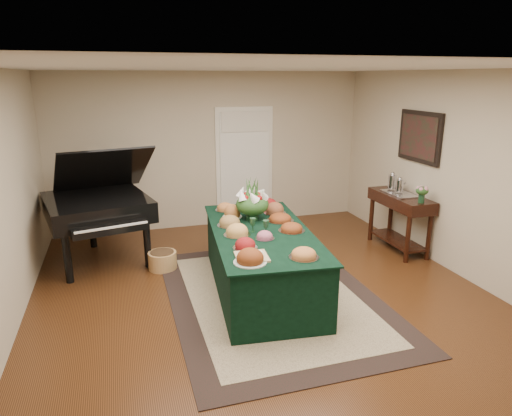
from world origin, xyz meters
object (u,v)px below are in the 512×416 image
object	(u,v)px
floral_centerpiece	(252,200)
grand_piano	(98,206)
buffet_table	(261,260)
mahogany_sideboard	(400,208)

from	to	relation	value
floral_centerpiece	grand_piano	size ratio (longest dim) A/B	0.24
buffet_table	grand_piano	world-z (taller)	grand_piano
buffet_table	mahogany_sideboard	bearing A→B (deg)	16.26
grand_piano	buffet_table	bearing A→B (deg)	-39.49
floral_centerpiece	mahogany_sideboard	bearing A→B (deg)	5.99
floral_centerpiece	grand_piano	distance (m)	2.28
mahogany_sideboard	floral_centerpiece	bearing A→B (deg)	-174.01
buffet_table	mahogany_sideboard	world-z (taller)	mahogany_sideboard
floral_centerpiece	grand_piano	bearing A→B (deg)	149.95
buffet_table	floral_centerpiece	world-z (taller)	floral_centerpiece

